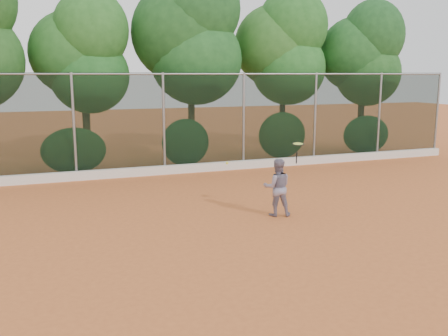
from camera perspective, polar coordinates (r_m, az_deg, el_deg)
name	(u,v)px	position (r m, az deg, el deg)	size (l,w,h in m)	color
ground	(240,230)	(11.27, 1.79, -7.15)	(80.00, 80.00, 0.00)	#CB6630
concrete_curb	(166,170)	(17.54, -6.63, -0.21)	(24.00, 0.20, 0.30)	silver
tennis_player	(277,187)	(12.32, 6.10, -2.21)	(0.69, 0.54, 1.43)	gray
chainlink_fence	(164,121)	(17.48, -6.90, 5.40)	(24.09, 0.09, 3.50)	black
foliage_backdrop	(135,48)	(19.25, -10.12, 13.38)	(23.70, 3.63, 7.55)	#3C2A17
tennis_racket	(298,145)	(12.22, 8.45, 2.56)	(0.37, 0.37, 0.53)	black
tennis_ball_in_flight	(227,163)	(11.78, 0.35, 0.57)	(0.06, 0.06, 0.06)	#F2F337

